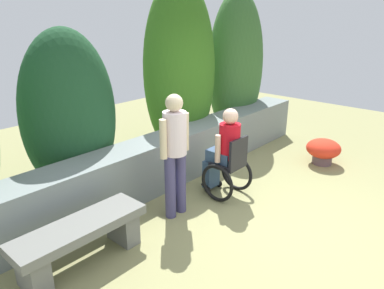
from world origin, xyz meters
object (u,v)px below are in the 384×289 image
Objects in this scene: person_in_wheelchair at (226,156)px; flower_pot_terracotta_by_wall at (323,150)px; stone_bench at (81,237)px; person_standing_companion at (175,148)px.

person_in_wheelchair is 2.23× the size of flower_pot_terracotta_by_wall.
stone_bench is 1.54m from person_standing_companion.
stone_bench is at bearing -177.26° from person_standing_companion.
person_standing_companion is at bearing 169.14° from person_in_wheelchair.
person_in_wheelchair reaches higher than stone_bench.
flower_pot_terracotta_by_wall is (2.99, -0.76, -0.69)m from person_standing_companion.
stone_bench is 2.43× the size of flower_pot_terracotta_by_wall.
stone_bench is 2.32m from person_in_wheelchair.
person_in_wheelchair reaches higher than flower_pot_terracotta_by_wall.
flower_pot_terracotta_by_wall is at bearing -15.53° from stone_bench.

